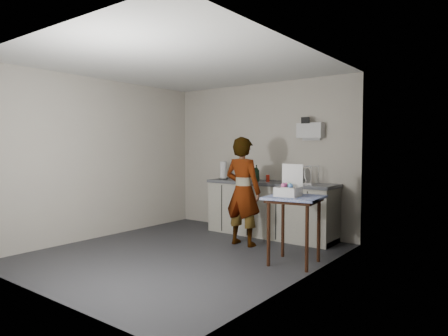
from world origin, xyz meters
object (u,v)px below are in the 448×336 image
Objects in this scene: kitchen_counter at (270,211)px; standing_man at (243,191)px; dark_bottle at (255,174)px; soda_can at (268,178)px; paper_towel at (223,171)px; side_table at (294,205)px; soap_bottle at (256,173)px; bakery_box at (288,189)px; dish_rack at (303,179)px.

kitchen_counter is 1.37× the size of standing_man.
dark_bottle is at bearing -176.83° from kitchen_counter.
soda_can is (-0.03, 0.77, 0.15)m from standing_man.
kitchen_counter is 0.67m from dark_bottle.
paper_towel is at bearing -38.18° from standing_man.
soda_can is at bearing 2.02° from dark_bottle.
kitchen_counter is at bearing 123.53° from side_table.
paper_towel is (-0.72, 0.03, 0.01)m from soap_bottle.
dark_bottle reaches higher than kitchen_counter.
standing_man is 0.78m from soda_can.
standing_man is at bearing -74.20° from soap_bottle.
paper_towel is 2.24m from bakery_box.
dish_rack reaches higher than kitchen_counter.
paper_towel is at bearing 177.24° from soap_bottle.
paper_towel reaches higher than kitchen_counter.
standing_man reaches higher than soda_can.
kitchen_counter is at bearing 123.11° from bakery_box.
soap_bottle reaches higher than dark_bottle.
paper_towel is (-0.89, -0.05, 0.09)m from soda_can.
dark_bottle is 0.55× the size of dish_rack.
dark_bottle is 0.71× the size of paper_towel.
paper_towel reaches higher than dish_rack.
dish_rack is (0.58, 0.03, 0.55)m from kitchen_counter.
standing_man is 1.02m from dish_rack.
soda_can reaches higher than kitchen_counter.
side_table is 2.31m from paper_towel.
soap_bottle is at bearing -170.79° from dish_rack.
soap_bottle reaches higher than kitchen_counter.
kitchen_counter is 2.59× the size of side_table.
bakery_box reaches higher than dish_rack.
soap_bottle is 0.81m from dish_rack.
paper_towel is (-1.99, 1.13, 0.31)m from side_table.
soap_bottle is 0.21m from soda_can.
standing_man reaches higher than paper_towel.
dark_bottle is at bearing -69.91° from standing_man.
dish_rack is at bearing 101.98° from bakery_box.
bakery_box reaches higher than kitchen_counter.
kitchen_counter is 5.51× the size of dish_rack.
kitchen_counter is 9.99× the size of dark_bottle.
soap_bottle is at bearing -41.59° from dark_bottle.
paper_towel is at bearing 142.53° from side_table.
paper_towel is at bearing 143.29° from bakery_box.
paper_towel is at bearing -176.47° from dish_rack.
soda_can is at bearing -88.39° from standing_man.
paper_towel is 1.52m from dish_rack.
side_table is 1.82m from dark_bottle.
dish_rack is at bearing 103.29° from side_table.
soap_bottle is 1.63m from bakery_box.
dish_rack is (0.63, 0.04, 0.01)m from soda_can.
standing_man is 14.63× the size of soda_can.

